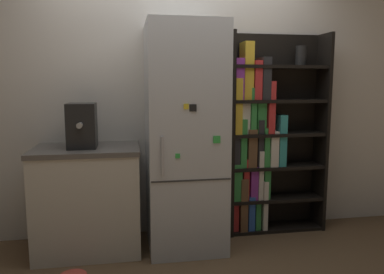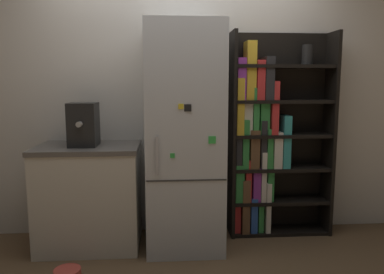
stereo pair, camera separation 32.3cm
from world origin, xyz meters
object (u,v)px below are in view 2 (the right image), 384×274
Objects in this scene: espresso_machine at (84,124)px; bookshelf at (267,141)px; pet_bowl at (67,272)px; refrigerator at (184,138)px.

bookshelf is at bearing 7.22° from espresso_machine.
pet_bowl is at bearing -94.74° from espresso_machine.
espresso_machine reaches higher than pet_bowl.
bookshelf is 2.01m from pet_bowl.
refrigerator reaches higher than espresso_machine.
espresso_machine is 1.83× the size of pet_bowl.
refrigerator is at bearing -1.08° from espresso_machine.
refrigerator is at bearing -164.17° from bookshelf.
pet_bowl is at bearing -156.03° from bookshelf.
refrigerator reaches higher than pet_bowl.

